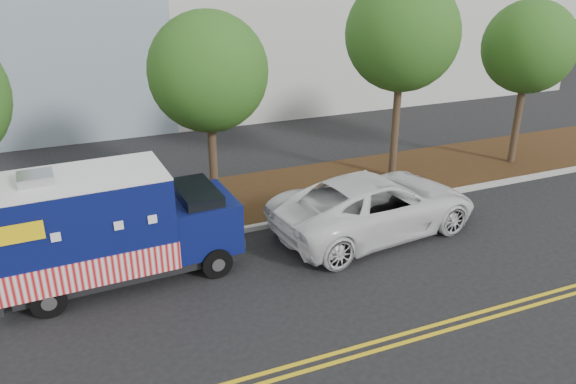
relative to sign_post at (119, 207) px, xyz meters
name	(u,v)px	position (x,y,z in m)	size (l,w,h in m)	color
ground	(204,265)	(1.78, -1.78, -1.20)	(120.00, 120.00, 0.00)	black
curb	(191,239)	(1.78, -0.38, -1.12)	(120.00, 0.18, 0.15)	#9E9E99
mulch_strip	(175,210)	(1.78, 1.72, -1.12)	(120.00, 4.00, 0.15)	black
centerline_near	(264,373)	(1.78, -6.23, -1.19)	(120.00, 0.10, 0.01)	gold
centerline_far	(269,382)	(1.78, -6.48, -1.19)	(120.00, 0.10, 0.01)	gold
tree_b	(208,72)	(3.03, 1.54, 3.10)	(3.49, 3.49, 6.05)	#38281C
tree_c	(402,35)	(9.52, 1.51, 3.84)	(3.72, 3.72, 6.92)	#38281C
tree_d	(529,47)	(14.54, 1.06, 3.22)	(3.27, 3.27, 6.07)	#38281C
sign_post	(119,207)	(0.00, 0.00, 0.00)	(0.06, 0.06, 2.40)	#473828
food_truck	(107,230)	(-0.46, -1.61, 0.16)	(5.81, 2.42, 3.01)	black
white_car	(375,204)	(6.82, -1.80, -0.35)	(2.83, 6.14, 1.71)	silver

